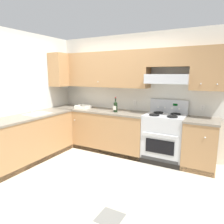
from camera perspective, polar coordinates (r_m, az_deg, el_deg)
ground_plane at (r=3.76m, az=-8.65°, el=-16.63°), size 7.04×7.04×0.00m
floor_accent_tile at (r=2.78m, az=-0.58°, el=-27.25°), size 0.30×0.30×0.01m
wall_back at (r=4.49m, az=6.94°, el=7.55°), size 4.68×0.57×2.55m
wall_left at (r=4.66m, az=-23.21°, el=5.13°), size 0.47×4.00×2.55m
counter_back_run at (r=4.55m, az=1.05°, el=-5.48°), size 3.60×0.65×0.91m
counter_left_run at (r=4.40m, az=-21.90°, el=-6.70°), size 0.63×1.91×1.13m
stove at (r=4.19m, az=14.24°, el=-6.85°), size 0.76×0.62×1.20m
wine_bottle at (r=4.34m, az=0.98°, el=1.61°), size 0.08×0.08×0.32m
bowl at (r=4.91m, az=-8.00°, el=1.33°), size 0.32×0.28×0.06m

